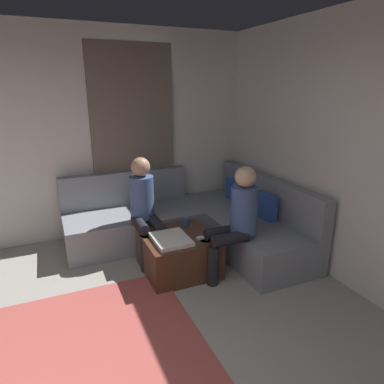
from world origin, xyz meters
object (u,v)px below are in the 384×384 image
at_px(person_on_couch_back, 236,218).
at_px(ottoman, 179,253).
at_px(coffee_mug, 186,222).
at_px(sectional_couch, 196,222).
at_px(game_remote, 204,237).
at_px(person_on_couch_side, 145,206).

bearing_deg(person_on_couch_back, ottoman, 58.44).
distance_m(ottoman, coffee_mug, 0.38).
height_order(sectional_couch, game_remote, sectional_couch).
distance_m(ottoman, person_on_couch_side, 0.67).
xyz_separation_m(coffee_mug, person_on_couch_side, (-0.21, -0.43, 0.19)).
bearing_deg(coffee_mug, sectional_couch, 141.29).
xyz_separation_m(sectional_couch, person_on_couch_back, (0.89, 0.06, 0.38)).
height_order(sectional_couch, person_on_couch_side, person_on_couch_side).
height_order(coffee_mug, person_on_couch_back, person_on_couch_back).
height_order(ottoman, game_remote, game_remote).
height_order(coffee_mug, game_remote, coffee_mug).
bearing_deg(sectional_couch, coffee_mug, -38.71).
relative_size(game_remote, person_on_couch_side, 0.12).
distance_m(sectional_couch, person_on_couch_back, 0.97).
distance_m(sectional_couch, person_on_couch_side, 0.82).
bearing_deg(sectional_couch, person_on_couch_side, -78.26).
bearing_deg(ottoman, coffee_mug, 140.71).
bearing_deg(person_on_couch_back, coffee_mug, 32.22).
distance_m(game_remote, person_on_couch_side, 0.80).
relative_size(game_remote, person_on_couch_back, 0.12).
bearing_deg(person_on_couch_side, person_on_couch_back, 135.72).
relative_size(sectional_couch, person_on_couch_side, 2.12).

